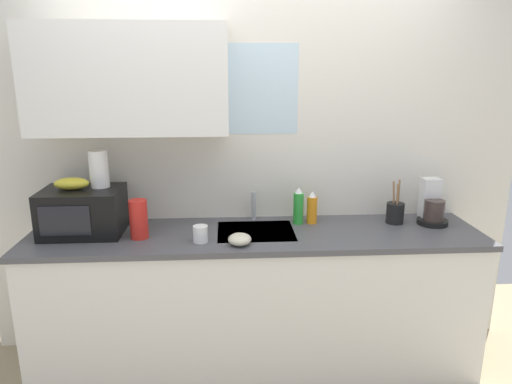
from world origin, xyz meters
The scene contains 13 objects.
kitchen_wall_assembly centered at (-0.15, 0.31, 1.36)m, with size 3.48×0.42×2.50m.
counter_unit centered at (0.00, 0.00, 0.46)m, with size 2.71×0.63×0.90m.
sink_faucet centered at (0.00, 0.24, 0.99)m, with size 0.03×0.03×0.19m, color #B2B5BA.
microwave centered at (-1.02, 0.05, 1.04)m, with size 0.46×0.35×0.27m.
banana_bunch centered at (-1.07, 0.05, 1.20)m, with size 0.20×0.11×0.07m, color gold.
paper_towel_roll centered at (-0.92, 0.10, 1.28)m, with size 0.11×0.11×0.22m, color white.
coffee_maker centered at (1.12, 0.11, 1.00)m, with size 0.19×0.21×0.28m.
dish_soap_bottle_green centered at (0.28, 0.15, 1.01)m, with size 0.06×0.06×0.23m.
dish_soap_bottle_orange centered at (0.36, 0.15, 1.00)m, with size 0.07×0.07×0.21m.
cereal_canister centered at (-0.68, -0.05, 1.01)m, with size 0.10×0.10×0.23m, color red.
mug_white centered at (-0.32, -0.14, 0.95)m, with size 0.08×0.08×0.10m, color white.
utensil_crock centered at (0.89, 0.12, 0.97)m, with size 0.11×0.11×0.28m.
small_bowl centered at (-0.10, -0.20, 0.93)m, with size 0.13×0.13×0.07m, color beige.
Camera 1 is at (-0.17, -2.65, 1.86)m, focal length 32.85 mm.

